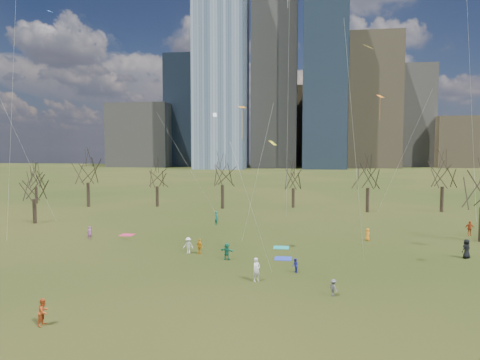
# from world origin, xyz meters

# --- Properties ---
(ground) EXTENTS (500.00, 500.00, 0.00)m
(ground) POSITION_xyz_m (0.00, 0.00, 0.00)
(ground) COLOR black
(ground) RESTS_ON ground
(downtown_skyline) EXTENTS (212.50, 78.00, 118.00)m
(downtown_skyline) POSITION_xyz_m (-2.43, 210.64, 39.01)
(downtown_skyline) COLOR slate
(downtown_skyline) RESTS_ON ground
(bare_tree_row) EXTENTS (113.04, 29.80, 9.50)m
(bare_tree_row) POSITION_xyz_m (-0.09, 37.22, 6.12)
(bare_tree_row) COLOR black
(bare_tree_row) RESTS_ON ground
(blanket_teal) EXTENTS (1.60, 1.50, 0.03)m
(blanket_teal) POSITION_xyz_m (4.31, 12.05, 0.01)
(blanket_teal) COLOR teal
(blanket_teal) RESTS_ON ground
(blanket_navy) EXTENTS (1.60, 1.50, 0.03)m
(blanket_navy) POSITION_xyz_m (4.69, 7.59, 0.01)
(blanket_navy) COLOR #263AB3
(blanket_navy) RESTS_ON ground
(blanket_crimson) EXTENTS (1.60, 1.50, 0.03)m
(blanket_crimson) POSITION_xyz_m (-14.16, 16.02, 0.01)
(blanket_crimson) COLOR #C9284E
(blanket_crimson) RESTS_ON ground
(person_1) EXTENTS (0.78, 0.79, 1.84)m
(person_1) POSITION_xyz_m (2.92, 0.45, 0.92)
(person_1) COLOR white
(person_1) RESTS_ON ground
(person_2) EXTENTS (0.63, 0.79, 1.58)m
(person_2) POSITION_xyz_m (-8.48, -9.49, 0.79)
(person_2) COLOR #C14A1B
(person_2) RESTS_ON ground
(person_3) EXTENTS (0.82, 0.87, 1.18)m
(person_3) POSITION_xyz_m (8.56, -2.10, 0.59)
(person_3) COLOR #5E5F63
(person_3) RESTS_ON ground
(person_4) EXTENTS (0.91, 0.84, 1.50)m
(person_4) POSITION_xyz_m (-3.44, 8.24, 0.75)
(person_4) COLOR orange
(person_4) RESTS_ON ground
(person_5) EXTENTS (1.54, 0.88, 1.58)m
(person_5) POSITION_xyz_m (-0.45, 6.44, 0.79)
(person_5) COLOR #1A7656
(person_5) RESTS_ON ground
(person_6) EXTENTS (1.06, 0.97, 1.82)m
(person_6) POSITION_xyz_m (21.65, 10.10, 0.91)
(person_6) COLOR black
(person_6) RESTS_ON ground
(person_7) EXTENTS (0.60, 0.66, 1.52)m
(person_7) POSITION_xyz_m (-17.29, 12.97, 0.76)
(person_7) COLOR #A753A2
(person_7) RESTS_ON ground
(person_8) EXTENTS (0.60, 0.69, 1.21)m
(person_8) POSITION_xyz_m (5.86, 3.13, 0.61)
(person_8) COLOR navy
(person_8) RESTS_ON ground
(person_9) EXTENTS (1.07, 0.68, 1.57)m
(person_9) POSITION_xyz_m (-4.62, 8.38, 0.79)
(person_9) COLOR silver
(person_9) RESTS_ON ground
(person_10) EXTENTS (1.05, 0.47, 1.76)m
(person_10) POSITION_xyz_m (26.07, 21.40, 0.88)
(person_10) COLOR #A53A17
(person_10) RESTS_ON ground
(person_12) EXTENTS (0.51, 0.73, 1.41)m
(person_12) POSITION_xyz_m (13.72, 16.78, 0.70)
(person_12) COLOR orange
(person_12) RESTS_ON ground
(person_13) EXTENTS (0.78, 0.79, 1.84)m
(person_13) POSITION_xyz_m (-4.96, 24.29, 0.92)
(person_13) COLOR #1A766A
(person_13) RESTS_ON ground
(kites_airborne) EXTENTS (65.33, 38.01, 33.24)m
(kites_airborne) POSITION_xyz_m (5.55, 13.49, 13.72)
(kites_airborne) COLOR orange
(kites_airborne) RESTS_ON ground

